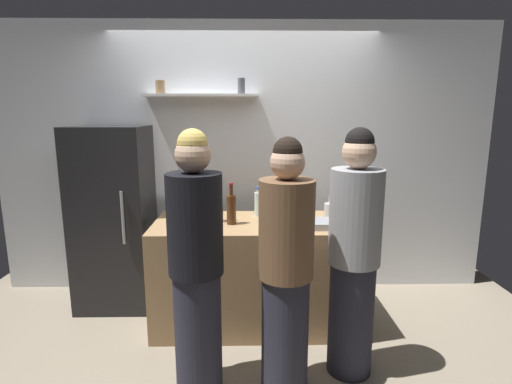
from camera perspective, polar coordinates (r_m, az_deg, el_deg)
The scene contains 12 objects.
ground_plane at distance 3.20m, azimuth -1.73°, elevation -22.12°, with size 5.28×5.28×0.00m, color gray.
back_wall_assembly at distance 3.95m, azimuth -1.67°, elevation 4.60°, with size 4.80×0.32×2.60m.
refrigerator at distance 3.85m, azimuth -19.63°, elevation -3.52°, with size 0.65×0.60×1.65m.
counter at distance 3.42m, azimuth 0.00°, elevation -11.45°, with size 1.67×0.74×0.88m, color #9E7A51.
baking_pan at distance 3.18m, azimuth 9.78°, elevation -4.47°, with size 0.34×0.24×0.05m, color gray.
utensil_holder at distance 3.42m, azimuth 10.55°, elevation -2.67°, with size 0.10×0.10×0.22m.
wine_bottle_amber_glass at distance 3.19m, azimuth -3.55°, elevation -2.35°, with size 0.07×0.07×0.34m.
wine_bottle_pale_glass at distance 3.27m, azimuth -5.36°, elevation -1.98°, with size 0.07×0.07×0.35m.
water_bottle_plastic at distance 3.44m, azimuth 0.43°, elevation -1.61°, with size 0.08×0.08×0.26m.
person_blonde at distance 2.54m, azimuth -8.52°, elevation -10.46°, with size 0.34×0.34×1.68m.
person_grey_hoodie at distance 2.74m, azimuth 13.78°, elevation -8.99°, with size 0.34×0.34×1.68m.
person_brown_jacket at distance 2.52m, azimuth 4.28°, elevation -11.14°, with size 0.34×0.34×1.63m.
Camera 1 is at (0.04, -2.67, 1.77)m, focal length 28.04 mm.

